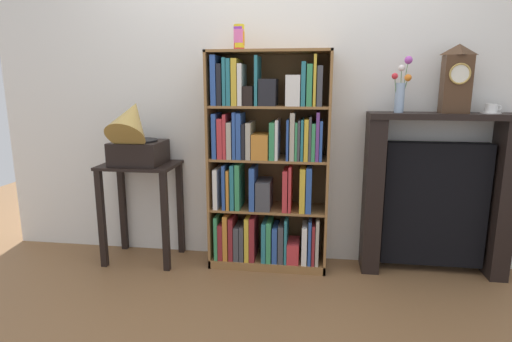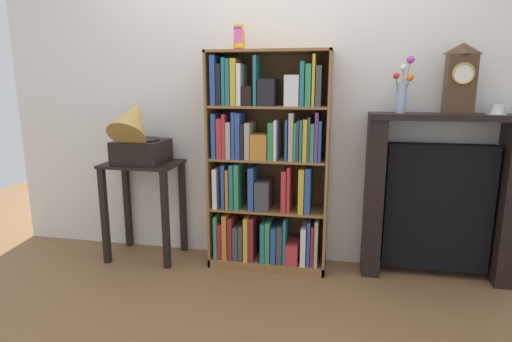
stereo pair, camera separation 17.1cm
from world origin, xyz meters
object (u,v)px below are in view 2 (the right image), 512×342
mantel_clock (460,79)px  side_table_left (144,190)px  gramophone (137,134)px  teacup_with_saucer (497,110)px  flower_vase (403,89)px  bookshelf (266,170)px  cup_stack (239,38)px  fireplace_mantel (438,199)px

mantel_clock → side_table_left: bearing=-178.1°
mantel_clock → gramophone: bearing=-176.6°
gramophone → mantel_clock: mantel_clock is taller
gramophone → teacup_with_saucer: (2.42, 0.13, 0.20)m
flower_vase → bookshelf: bearing=-177.4°
cup_stack → side_table_left: size_ratio=0.22×
bookshelf → flower_vase: (0.90, 0.04, 0.58)m
bookshelf → gramophone: bearing=-174.4°
cup_stack → side_table_left: cup_stack is taller
teacup_with_saucer → fireplace_mantel: bearing=176.1°
cup_stack → teacup_with_saucer: bearing=1.9°
gramophone → fireplace_mantel: bearing=4.1°
teacup_with_saucer → cup_stack: bearing=-178.1°
teacup_with_saucer → mantel_clock: bearing=-179.5°
side_table_left → flower_vase: flower_vase is taller
gramophone → mantel_clock: 2.22m
cup_stack → side_table_left: bearing=-178.5°
fireplace_mantel → teacup_with_saucer: (0.29, -0.02, 0.61)m
fireplace_mantel → teacup_with_saucer: bearing=-3.9°
side_table_left → mantel_clock: 2.33m
fireplace_mantel → mantel_clock: bearing=-20.2°
side_table_left → gramophone: gramophone is taller
cup_stack → flower_vase: (1.09, 0.06, -0.34)m
fireplace_mantel → cup_stack: bearing=-176.9°
bookshelf → mantel_clock: bearing=1.7°
side_table_left → gramophone: size_ratio=1.39×
gramophone → teacup_with_saucer: gramophone is taller
side_table_left → fireplace_mantel: bearing=2.6°
side_table_left → flower_vase: 1.99m
flower_vase → teacup_with_saucer: size_ratio=2.88×
cup_stack → mantel_clock: size_ratio=0.38×
fireplace_mantel → gramophone: bearing=-175.9°
teacup_with_saucer → gramophone: bearing=-176.9°
fireplace_mantel → teacup_with_saucer: 0.67m
flower_vase → gramophone: bearing=-175.8°
fireplace_mantel → flower_vase: flower_vase is taller
flower_vase → mantel_clock: bearing=-0.7°
cup_stack → fireplace_mantel: (1.37, 0.08, -1.08)m
bookshelf → teacup_with_saucer: bearing=1.5°
mantel_clock → teacup_with_saucer: 0.30m
fireplace_mantel → mantel_clock: size_ratio=2.57×
cup_stack → flower_vase: 1.14m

